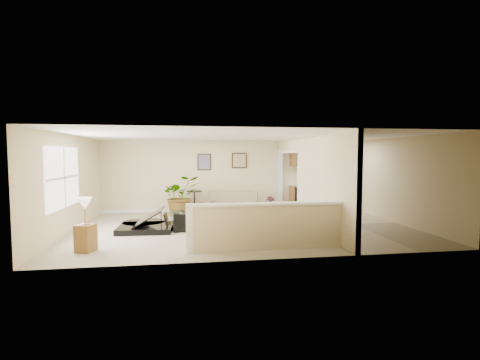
{
  "coord_description": "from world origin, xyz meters",
  "views": [
    {
      "loc": [
        -1.51,
        -9.33,
        1.97
      ],
      "look_at": [
        -0.06,
        0.4,
        1.28
      ],
      "focal_mm": 26.0,
      "sensor_mm": 36.0,
      "label": 1
    }
  ],
  "objects": [
    {
      "name": "loveseat",
      "position": [
        -0.09,
        2.31,
        0.37
      ],
      "size": [
        2.0,
        1.48,
        0.98
      ],
      "rotation": [
        0.0,
        0.0,
        -0.32
      ],
      "color": "#988360",
      "rests_on": "floor"
    },
    {
      "name": "wall_art_left",
      "position": [
        -0.95,
        2.97,
        1.75
      ],
      "size": [
        0.48,
        0.04,
        0.58
      ],
      "color": "#352313",
      "rests_on": "back_wall"
    },
    {
      "name": "kitchen_cabinets",
      "position": [
        3.19,
        2.73,
        0.87
      ],
      "size": [
        2.36,
        0.65,
        2.33
      ],
      "color": "brown",
      "rests_on": "floor"
    },
    {
      "name": "pony_half_wall",
      "position": [
        0.08,
        -2.3,
        0.52
      ],
      "size": [
        3.42,
        0.22,
        1.0
      ],
      "color": "beige",
      "rests_on": "floor"
    },
    {
      "name": "piano_bench",
      "position": [
        -1.77,
        -0.06,
        0.24
      ],
      "size": [
        0.45,
        0.75,
        0.48
      ],
      "primitive_type": "cube",
      "rotation": [
        0.0,
        0.0,
        0.13
      ],
      "color": "black",
      "rests_on": "floor"
    },
    {
      "name": "interior_partition",
      "position": [
        1.8,
        0.25,
        1.22
      ],
      "size": [
        0.18,
        5.99,
        2.5
      ],
      "color": "beige",
      "rests_on": "floor"
    },
    {
      "name": "accent_table",
      "position": [
        -1.32,
        2.61,
        0.5
      ],
      "size": [
        0.53,
        0.53,
        0.77
      ],
      "color": "black",
      "rests_on": "floor"
    },
    {
      "name": "ceiling",
      "position": [
        0.0,
        0.0,
        2.5
      ],
      "size": [
        9.0,
        6.0,
        0.04
      ],
      "primitive_type": "cube",
      "color": "white",
      "rests_on": "back_wall"
    },
    {
      "name": "piano",
      "position": [
        -2.66,
        0.08,
        0.55
      ],
      "size": [
        1.68,
        1.74,
        1.31
      ],
      "rotation": [
        0.0,
        0.0,
        -0.04
      ],
      "color": "black",
      "rests_on": "floor"
    },
    {
      "name": "kitchen_vinyl",
      "position": [
        3.15,
        0.0,
        0.0
      ],
      "size": [
        2.7,
        6.0,
        0.01
      ],
      "primitive_type": "cube",
      "color": "tan",
      "rests_on": "floor"
    },
    {
      "name": "palm_plant",
      "position": [
        -1.78,
        2.2,
        0.65
      ],
      "size": [
        1.49,
        1.4,
        1.32
      ],
      "color": "black",
      "rests_on": "floor"
    },
    {
      "name": "left_window",
      "position": [
        -4.49,
        -0.5,
        1.45
      ],
      "size": [
        0.05,
        2.15,
        1.45
      ],
      "primitive_type": "cube",
      "color": "white",
      "rests_on": "left_wall"
    },
    {
      "name": "back_wall",
      "position": [
        0.0,
        3.0,
        1.25
      ],
      "size": [
        9.0,
        0.04,
        2.5
      ],
      "primitive_type": "cube",
      "color": "beige",
      "rests_on": "floor"
    },
    {
      "name": "lamp_stand",
      "position": [
        -3.61,
        -1.92,
        0.47
      ],
      "size": [
        0.43,
        0.43,
        1.12
      ],
      "color": "brown",
      "rests_on": "floor"
    },
    {
      "name": "floor",
      "position": [
        0.0,
        0.0,
        0.0
      ],
      "size": [
        9.0,
        9.0,
        0.0
      ],
      "primitive_type": "plane",
      "color": "#B5AF8D",
      "rests_on": "ground"
    },
    {
      "name": "left_wall",
      "position": [
        -4.5,
        0.0,
        1.25
      ],
      "size": [
        0.04,
        6.0,
        2.5
      ],
      "primitive_type": "cube",
      "color": "beige",
      "rests_on": "floor"
    },
    {
      "name": "front_wall",
      "position": [
        0.0,
        -3.0,
        1.25
      ],
      "size": [
        9.0,
        0.04,
        2.5
      ],
      "primitive_type": "cube",
      "color": "beige",
      "rests_on": "floor"
    },
    {
      "name": "wall_mirror",
      "position": [
        0.3,
        2.97,
        1.8
      ],
      "size": [
        0.55,
        0.04,
        0.55
      ],
      "color": "#352313",
      "rests_on": "back_wall"
    },
    {
      "name": "right_wall",
      "position": [
        4.5,
        0.0,
        1.25
      ],
      "size": [
        0.04,
        6.0,
        2.5
      ],
      "primitive_type": "cube",
      "color": "beige",
      "rests_on": "floor"
    },
    {
      "name": "small_plant",
      "position": [
        1.23,
        2.08,
        0.25
      ],
      "size": [
        0.35,
        0.35,
        0.6
      ],
      "color": "black",
      "rests_on": "floor"
    }
  ]
}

